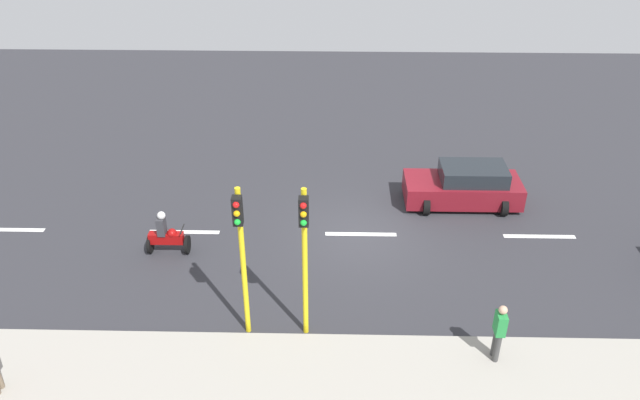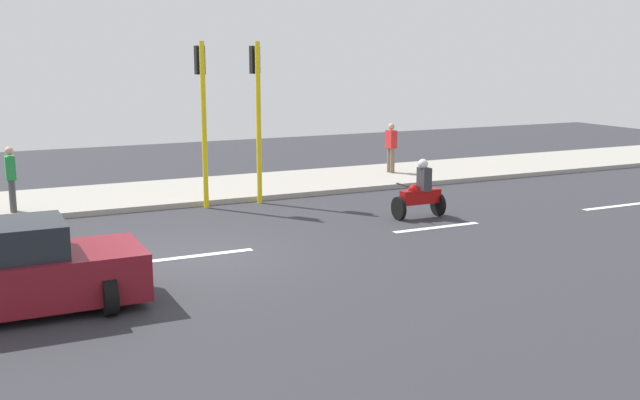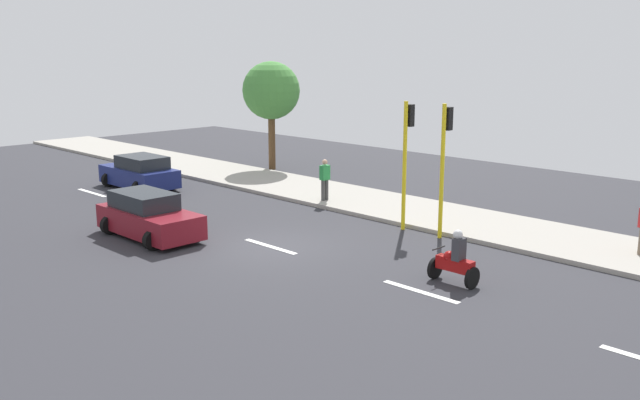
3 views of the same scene
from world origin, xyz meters
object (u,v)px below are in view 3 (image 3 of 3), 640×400
at_px(traffic_light_midblock, 407,147).
at_px(street_tree_north, 271,91).
at_px(car_dark_blue, 140,173).
at_px(traffic_light_corner, 445,151).
at_px(pedestrian_near_signal, 325,178).
at_px(car_maroon, 148,217).
at_px(motorcycle, 455,261).

bearing_deg(traffic_light_midblock, street_tree_north, 69.04).
bearing_deg(traffic_light_midblock, car_dark_blue, 102.02).
relative_size(traffic_light_corner, traffic_light_midblock, 1.00).
xyz_separation_m(pedestrian_near_signal, traffic_light_corner, (-0.90, -6.43, 1.87)).
distance_m(car_maroon, traffic_light_corner, 10.13).
bearing_deg(car_maroon, car_dark_blue, 61.14).
distance_m(car_maroon, car_dark_blue, 8.68).
bearing_deg(street_tree_north, pedestrian_near_signal, -116.85).
relative_size(motorcycle, pedestrian_near_signal, 0.91).
relative_size(car_dark_blue, pedestrian_near_signal, 2.40).
xyz_separation_m(pedestrian_near_signal, traffic_light_midblock, (-0.90, -4.86, 1.87)).
height_order(motorcycle, traffic_light_corner, traffic_light_corner).
height_order(pedestrian_near_signal, street_tree_north, street_tree_north).
distance_m(motorcycle, traffic_light_corner, 5.29).
bearing_deg(motorcycle, traffic_light_corner, 39.34).
bearing_deg(car_dark_blue, traffic_light_corner, -79.24).
relative_size(car_maroon, car_dark_blue, 1.02).
bearing_deg(motorcycle, street_tree_north, 63.67).
relative_size(traffic_light_midblock, street_tree_north, 0.80).
relative_size(car_maroon, street_tree_north, 0.74).
distance_m(pedestrian_near_signal, traffic_light_corner, 6.76).
relative_size(car_maroon, pedestrian_near_signal, 2.45).
relative_size(car_maroon, motorcycle, 2.70).
bearing_deg(car_dark_blue, motorcycle, -92.96).
xyz_separation_m(car_maroon, traffic_light_corner, (6.97, -7.01, 2.22)).
distance_m(car_maroon, pedestrian_near_signal, 7.90).
height_order(motorcycle, traffic_light_midblock, traffic_light_midblock).
xyz_separation_m(car_dark_blue, street_tree_north, (7.63, -0.38, 3.38)).
xyz_separation_m(car_maroon, car_dark_blue, (4.19, 7.60, 0.00)).
relative_size(car_dark_blue, traffic_light_midblock, 0.90).
relative_size(pedestrian_near_signal, traffic_light_corner, 0.38).
distance_m(car_dark_blue, traffic_light_midblock, 13.52).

